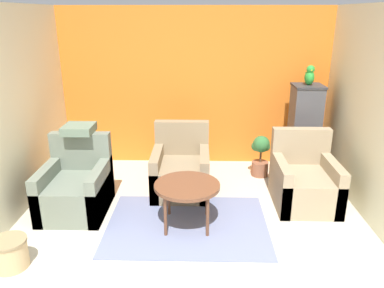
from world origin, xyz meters
The scene contains 13 objects.
wall_back_accent centered at (0.00, 3.18, 1.21)m, with size 4.22×0.06×2.42m.
wall_left centered at (-2.08, 1.57, 1.21)m, with size 0.06×3.15×2.42m.
wall_right centered at (2.08, 1.57, 1.21)m, with size 0.06×3.15×2.42m.
area_rug centered at (-0.04, 1.16, 0.01)m, with size 1.83×1.35×0.01m.
coffee_table centered at (-0.04, 1.16, 0.47)m, with size 0.73×0.73×0.52m.
armchair_left centered at (-1.41, 1.49, 0.29)m, with size 0.75×0.86×0.90m.
armchair_right centered at (1.42, 1.74, 0.29)m, with size 0.75×0.86×0.90m.
armchair_middle centered at (-0.16, 2.05, 0.29)m, with size 0.75×0.86×0.90m.
birdcage centered at (1.63, 2.74, 0.66)m, with size 0.49×0.49×1.34m.
parrot centered at (1.63, 2.74, 1.47)m, with size 0.13×0.24×0.29m.
potted_plant centered at (0.99, 2.59, 0.34)m, with size 0.27×0.25×0.62m.
wicker_basket centered at (-1.71, 0.38, 0.16)m, with size 0.34×0.34×0.30m.
throw_pillow centered at (-1.41, 1.81, 0.95)m, with size 0.36×0.36×0.10m.
Camera 1 is at (0.10, -2.59, 2.31)m, focal length 35.00 mm.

